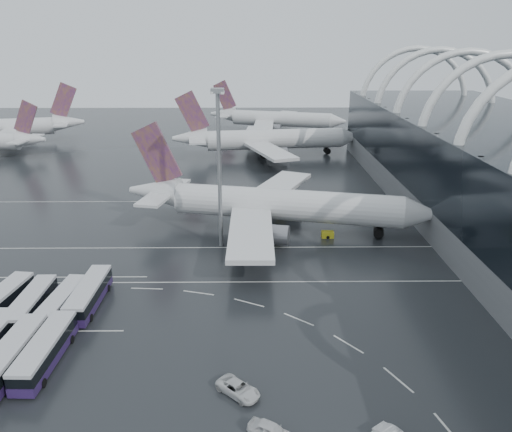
{
  "coord_description": "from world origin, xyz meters",
  "views": [
    {
      "loc": [
        7.15,
        -73.74,
        36.95
      ],
      "look_at": [
        8.0,
        9.87,
        7.0
      ],
      "focal_mm": 35.0,
      "sensor_mm": 36.0,
      "label": 1
    }
  ],
  "objects_px": {
    "gse_cart_belly_b": "(334,213)",
    "bus_row_near_c": "(62,302)",
    "van_curve_b": "(271,431)",
    "airliner_main": "(271,205)",
    "gse_cart_belly_c": "(267,242)",
    "airliner_gate_b": "(265,140)",
    "gse_cart_belly_e": "(281,216)",
    "gse_cart_belly_a": "(328,234)",
    "bus_row_near_d": "(89,294)",
    "floodlight_mast": "(219,151)",
    "bus_row_far_c": "(45,350)",
    "airliner_gate_c": "(274,119)",
    "van_curve_a": "(238,389)",
    "bus_row_far_b": "(12,355)",
    "bus_row_near_a": "(0,302)",
    "jet_remote_far": "(18,127)",
    "bus_row_near_b": "(31,304)"
  },
  "relations": [
    {
      "from": "gse_cart_belly_b",
      "to": "bus_row_near_c",
      "type": "bearing_deg",
      "value": -138.17
    },
    {
      "from": "van_curve_b",
      "to": "gse_cart_belly_b",
      "type": "relative_size",
      "value": 2.23
    },
    {
      "from": "airliner_main",
      "to": "gse_cart_belly_c",
      "type": "distance_m",
      "value": 9.43
    },
    {
      "from": "airliner_gate_b",
      "to": "gse_cart_belly_e",
      "type": "distance_m",
      "value": 60.1
    },
    {
      "from": "van_curve_b",
      "to": "gse_cart_belly_c",
      "type": "xyz_separation_m",
      "value": [
        1.09,
        48.23,
        -0.24
      ]
    },
    {
      "from": "gse_cart_belly_a",
      "to": "van_curve_b",
      "type": "bearing_deg",
      "value": -104.15
    },
    {
      "from": "bus_row_near_d",
      "to": "gse_cart_belly_b",
      "type": "height_order",
      "value": "bus_row_near_d"
    },
    {
      "from": "airliner_gate_b",
      "to": "bus_row_near_d",
      "type": "bearing_deg",
      "value": -113.84
    },
    {
      "from": "gse_cart_belly_a",
      "to": "floodlight_mast",
      "type": "bearing_deg",
      "value": -169.65
    },
    {
      "from": "bus_row_far_c",
      "to": "gse_cart_belly_a",
      "type": "bearing_deg",
      "value": -43.19
    },
    {
      "from": "bus_row_near_c",
      "to": "gse_cart_belly_b",
      "type": "distance_m",
      "value": 60.57
    },
    {
      "from": "airliner_gate_b",
      "to": "airliner_gate_c",
      "type": "xyz_separation_m",
      "value": [
        4.93,
        46.17,
        -0.3
      ]
    },
    {
      "from": "van_curve_a",
      "to": "gse_cart_belly_b",
      "type": "distance_m",
      "value": 61.3
    },
    {
      "from": "airliner_gate_c",
      "to": "floodlight_mast",
      "type": "bearing_deg",
      "value": -81.59
    },
    {
      "from": "gse_cart_belly_a",
      "to": "airliner_main",
      "type": "bearing_deg",
      "value": 158.19
    },
    {
      "from": "airliner_gate_b",
      "to": "bus_row_far_b",
      "type": "xyz_separation_m",
      "value": [
        -32.88,
        -111.89,
        -3.59
      ]
    },
    {
      "from": "bus_row_far_c",
      "to": "gse_cart_belly_b",
      "type": "xyz_separation_m",
      "value": [
        42.9,
        52.27,
        -1.23
      ]
    },
    {
      "from": "bus_row_near_a",
      "to": "gse_cart_belly_b",
      "type": "distance_m",
      "value": 67.35
    },
    {
      "from": "airliner_gate_c",
      "to": "bus_row_near_d",
      "type": "height_order",
      "value": "airliner_gate_c"
    },
    {
      "from": "airliner_gate_b",
      "to": "bus_row_far_c",
      "type": "bearing_deg",
      "value": -112.41
    },
    {
      "from": "van_curve_a",
      "to": "jet_remote_far",
      "type": "bearing_deg",
      "value": 73.09
    },
    {
      "from": "floodlight_mast",
      "to": "gse_cart_belly_c",
      "type": "bearing_deg",
      "value": 0.57
    },
    {
      "from": "bus_row_near_d",
      "to": "van_curve_b",
      "type": "height_order",
      "value": "bus_row_near_d"
    },
    {
      "from": "floodlight_mast",
      "to": "bus_row_near_c",
      "type": "bearing_deg",
      "value": -131.34
    },
    {
      "from": "airliner_gate_c",
      "to": "floodlight_mast",
      "type": "xyz_separation_m",
      "value": [
        -15.3,
        -121.19,
        13.05
      ]
    },
    {
      "from": "bus_row_near_a",
      "to": "van_curve_a",
      "type": "xyz_separation_m",
      "value": [
        34.03,
        -17.48,
        -1.07
      ]
    },
    {
      "from": "van_curve_b",
      "to": "bus_row_near_b",
      "type": "bearing_deg",
      "value": 85.93
    },
    {
      "from": "gse_cart_belly_c",
      "to": "bus_row_far_c",
      "type": "bearing_deg",
      "value": -127.43
    },
    {
      "from": "airliner_main",
      "to": "bus_row_near_c",
      "type": "xyz_separation_m",
      "value": [
        -30.84,
        -32.3,
        -3.68
      ]
    },
    {
      "from": "bus_row_near_b",
      "to": "gse_cart_belly_a",
      "type": "relative_size",
      "value": 5.53
    },
    {
      "from": "bus_row_near_a",
      "to": "gse_cart_belly_c",
      "type": "height_order",
      "value": "bus_row_near_a"
    },
    {
      "from": "airliner_main",
      "to": "bus_row_near_a",
      "type": "xyz_separation_m",
      "value": [
        -39.47,
        -32.46,
        -3.51
      ]
    },
    {
      "from": "jet_remote_far",
      "to": "bus_row_far_b",
      "type": "distance_m",
      "value": 149.22
    },
    {
      "from": "gse_cart_belly_a",
      "to": "bus_row_far_c",
      "type": "bearing_deg",
      "value": -134.9
    },
    {
      "from": "airliner_gate_b",
      "to": "van_curve_b",
      "type": "relative_size",
      "value": 13.09
    },
    {
      "from": "jet_remote_far",
      "to": "van_curve_b",
      "type": "xyz_separation_m",
      "value": [
        88.77,
        -148.4,
        -4.76
      ]
    },
    {
      "from": "gse_cart_belly_c",
      "to": "gse_cart_belly_e",
      "type": "bearing_deg",
      "value": 77.11
    },
    {
      "from": "bus_row_near_a",
      "to": "bus_row_near_c",
      "type": "bearing_deg",
      "value": -81.89
    },
    {
      "from": "van_curve_b",
      "to": "gse_cart_belly_e",
      "type": "xyz_separation_m",
      "value": [
        4.53,
        63.28,
        -0.3
      ]
    },
    {
      "from": "gse_cart_belly_a",
      "to": "gse_cart_belly_c",
      "type": "height_order",
      "value": "gse_cart_belly_a"
    },
    {
      "from": "bus_row_near_a",
      "to": "bus_row_near_d",
      "type": "relative_size",
      "value": 1.0
    },
    {
      "from": "van_curve_a",
      "to": "van_curve_b",
      "type": "distance_m",
      "value": 7.21
    },
    {
      "from": "bus_row_near_c",
      "to": "bus_row_far_b",
      "type": "relative_size",
      "value": 0.9
    },
    {
      "from": "gse_cart_belly_e",
      "to": "floodlight_mast",
      "type": "bearing_deg",
      "value": -128.58
    },
    {
      "from": "airliner_main",
      "to": "floodlight_mast",
      "type": "height_order",
      "value": "floodlight_mast"
    },
    {
      "from": "airliner_gate_b",
      "to": "bus_row_near_a",
      "type": "bearing_deg",
      "value": -119.65
    },
    {
      "from": "airliner_main",
      "to": "bus_row_near_d",
      "type": "relative_size",
      "value": 4.6
    },
    {
      "from": "bus_row_near_c",
      "to": "gse_cart_belly_a",
      "type": "xyz_separation_m",
      "value": [
        41.85,
        27.89,
        -1.0
      ]
    },
    {
      "from": "airliner_gate_b",
      "to": "bus_row_far_b",
      "type": "distance_m",
      "value": 116.68
    },
    {
      "from": "airliner_gate_b",
      "to": "gse_cart_belly_e",
      "type": "height_order",
      "value": "airliner_gate_b"
    }
  ]
}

